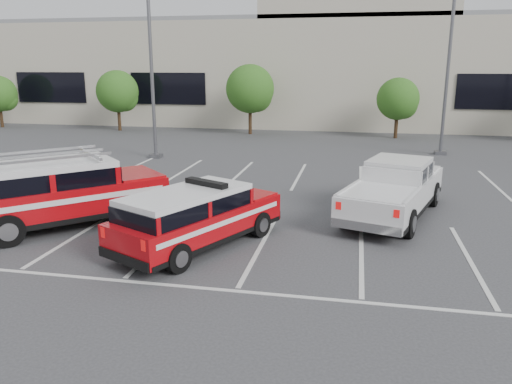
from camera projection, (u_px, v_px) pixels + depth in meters
The scene contains 12 objects.
ground at pixel (261, 246), 13.65m from camera, with size 120.00×120.00×0.00m, color #38383A.
stall_markings at pixel (284, 203), 17.92m from camera, with size 23.00×15.00×0.01m, color silver.
convention_building at pixel (333, 65), 42.68m from camera, with size 60.00×16.99×13.20m.
tree_far_left at pixel (0, 95), 38.73m from camera, with size 2.77×2.77×3.99m.
tree_left at pixel (119, 93), 36.74m from camera, with size 3.07×3.07×4.42m.
tree_mid_left at pixel (251, 91), 34.76m from camera, with size 3.37×3.37×4.85m.
tree_mid_right at pixel (399, 100), 32.97m from camera, with size 2.77×2.77×3.99m.
light_pole_left at pixel (151, 57), 25.28m from camera, with size 0.90×0.60×10.24m.
light_pole_mid at pixel (449, 57), 26.20m from camera, with size 0.90×0.60×10.24m.
fire_chief_suv at pixel (196, 221), 13.43m from camera, with size 3.88×5.36×1.78m.
white_pickup at pixel (394, 194), 16.24m from camera, with size 3.73×6.23×1.81m.
ladder_suv at pixel (62, 197), 15.20m from camera, with size 5.69×5.73×2.29m.
Camera 1 is at (2.42, -12.62, 4.84)m, focal length 35.00 mm.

